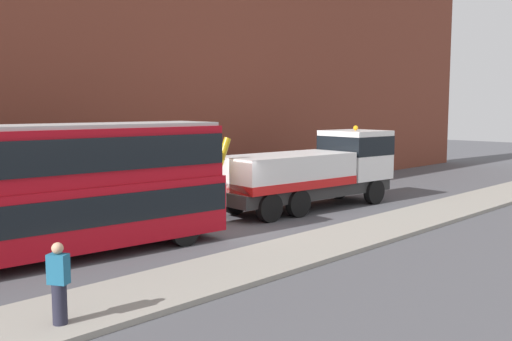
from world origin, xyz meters
TOP-DOWN VIEW (x-y plane):
  - ground_plane at (0.00, 0.00)m, footprint 120.00×120.00m
  - near_kerb at (0.00, -4.20)m, footprint 60.00×2.80m
  - building_facade at (0.00, 6.54)m, footprint 60.00×1.50m
  - recovery_tow_truck at (5.98, 0.53)m, footprint 10.23×3.47m
  - double_decker_bus at (-6.49, 0.57)m, footprint 11.19×3.58m
  - pedestrian_onlooker at (-9.09, -4.76)m, footprint 0.43×0.48m

SIDE VIEW (x-z plane):
  - ground_plane at x=0.00m, z-range 0.00..0.00m
  - near_kerb at x=0.00m, z-range 0.00..0.15m
  - pedestrian_onlooker at x=-9.09m, z-range 0.13..1.84m
  - recovery_tow_truck at x=5.98m, z-range -0.08..3.59m
  - double_decker_bus at x=-6.49m, z-range 0.20..4.26m
  - building_facade at x=0.00m, z-range 0.07..16.07m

